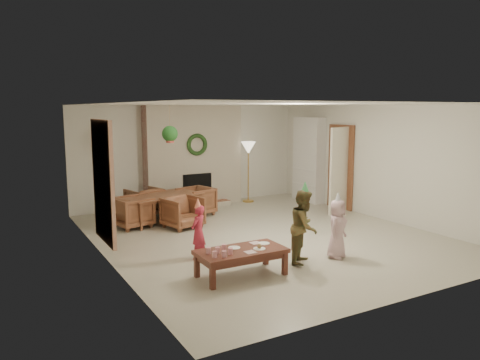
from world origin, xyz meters
TOP-DOWN VIEW (x-y plane):
  - floor at (0.00, 0.00)m, footprint 7.00×7.00m
  - ceiling at (0.00, 0.00)m, footprint 7.00×7.00m
  - wall_back at (0.00, 3.50)m, footprint 7.00×0.00m
  - wall_front at (0.00, -3.50)m, footprint 7.00×0.00m
  - wall_left at (-3.00, 0.00)m, footprint 0.00×7.00m
  - wall_right at (3.00, 0.00)m, footprint 0.00×7.00m
  - fireplace_mass at (0.00, 3.30)m, footprint 2.50×0.40m
  - fireplace_hearth at (0.00, 2.95)m, footprint 1.60×0.30m
  - fireplace_firebox at (0.00, 3.12)m, footprint 0.75×0.12m
  - fireplace_wreath at (0.00, 3.07)m, footprint 0.54×0.10m
  - floor_lamp_base at (1.42, 3.00)m, footprint 0.29×0.29m
  - floor_lamp_post at (1.42, 3.00)m, footprint 0.03×0.03m
  - floor_lamp_shade at (1.42, 3.00)m, footprint 0.38×0.38m
  - bookshelf_carcass at (2.84, 2.30)m, footprint 0.30×1.00m
  - bookshelf_shelf_a at (2.82, 2.30)m, footprint 0.30×0.92m
  - bookshelf_shelf_b at (2.82, 2.30)m, footprint 0.30×0.92m
  - bookshelf_shelf_c at (2.82, 2.30)m, footprint 0.30×0.92m
  - bookshelf_shelf_d at (2.82, 2.30)m, footprint 0.30×0.92m
  - books_row_lower at (2.80, 2.15)m, footprint 0.20×0.40m
  - books_row_mid at (2.80, 2.35)m, footprint 0.20×0.44m
  - books_row_upper at (2.80, 2.20)m, footprint 0.20×0.36m
  - door_frame at (2.96, 1.20)m, footprint 0.05×0.86m
  - door_leaf at (2.58, 0.82)m, footprint 0.77×0.32m
  - curtain_panel at (-2.96, 0.20)m, footprint 0.06×1.20m
  - dining_table at (-1.30, 2.02)m, footprint 1.84×1.29m
  - dining_chair_near at (-1.13, 1.31)m, footprint 0.84×0.85m
  - dining_chair_far at (-1.48, 2.73)m, footprint 0.84×0.85m
  - dining_chair_left at (-2.01, 1.84)m, footprint 0.85×0.84m
  - dining_chair_right at (-0.42, 2.23)m, footprint 0.85×0.84m
  - hanging_plant_cord at (-1.30, 1.50)m, footprint 0.01×0.01m
  - hanging_plant_pot at (-1.30, 1.50)m, footprint 0.16×0.16m
  - hanging_plant_foliage at (-1.30, 1.50)m, footprint 0.32×0.32m
  - coffee_table_top at (-1.47, -1.71)m, footprint 1.30×0.66m
  - coffee_table_apron at (-1.47, -1.71)m, footprint 1.20×0.56m
  - coffee_leg_fl at (-2.06, -1.97)m, footprint 0.07×0.07m
  - coffee_leg_fr at (-0.89, -1.98)m, footprint 0.07×0.07m
  - coffee_leg_bl at (-2.06, -1.44)m, footprint 0.07×0.07m
  - coffee_leg_br at (-0.88, -1.45)m, footprint 0.07×0.07m
  - cup_a at (-1.97, -1.85)m, footprint 0.07×0.07m
  - cup_b at (-1.97, -1.65)m, footprint 0.07×0.07m
  - cup_c at (-1.85, -1.90)m, footprint 0.07×0.07m
  - cup_d at (-1.85, -1.70)m, footprint 0.07×0.07m
  - cup_e at (-1.71, -1.83)m, footprint 0.07×0.07m
  - cup_f at (-1.71, -1.63)m, footprint 0.07×0.07m
  - plate_a at (-1.52, -1.59)m, footprint 0.18×0.18m
  - plate_b at (-1.22, -1.81)m, footprint 0.18×0.18m
  - plate_c at (-1.02, -1.61)m, footprint 0.18×0.18m
  - food_scoop at (-1.22, -1.81)m, footprint 0.07×0.07m
  - napkin_left at (-1.42, -1.89)m, footprint 0.15×0.15m
  - napkin_right at (-1.12, -1.53)m, footprint 0.15×0.15m
  - child_red at (-1.68, -0.68)m, footprint 0.39×0.36m
  - party_hat_red at (-1.68, -0.68)m, footprint 0.15×0.15m
  - child_plaid at (-0.30, -1.66)m, footprint 0.72×0.71m
  - party_hat_plaid at (-0.30, -1.66)m, footprint 0.18×0.18m
  - child_pink at (0.32, -1.73)m, footprint 0.56×0.49m
  - party_hat_pink at (0.32, -1.73)m, footprint 0.16×0.16m

SIDE VIEW (x-z plane):
  - floor at x=0.00m, z-range 0.00..0.00m
  - floor_lamp_base at x=1.42m, z-range 0.00..0.03m
  - fireplace_hearth at x=0.00m, z-range 0.00..0.12m
  - coffee_leg_fl at x=-2.06m, z-range 0.00..0.34m
  - coffee_leg_fr at x=-0.89m, z-range 0.00..0.34m
  - coffee_leg_bl at x=-2.06m, z-range 0.00..0.34m
  - coffee_leg_br at x=-0.88m, z-range 0.00..0.34m
  - dining_table at x=-1.30m, z-range 0.00..0.58m
  - coffee_table_apron at x=-1.47m, z-range 0.26..0.34m
  - dining_chair_near at x=-1.13m, z-range 0.00..0.65m
  - dining_chair_far at x=-1.48m, z-range 0.00..0.65m
  - dining_chair_left at x=-2.01m, z-range 0.00..0.65m
  - dining_chair_right at x=-0.42m, z-range 0.00..0.65m
  - coffee_table_top at x=-1.47m, z-range 0.34..0.40m
  - napkin_left at x=-1.42m, z-range 0.40..0.40m
  - napkin_right at x=-1.12m, z-range 0.40..0.40m
  - plate_a at x=-1.52m, z-range 0.40..0.41m
  - plate_b at x=-1.22m, z-range 0.40..0.41m
  - plate_c at x=-1.02m, z-range 0.40..0.41m
  - food_scoop at x=-1.22m, z-range 0.41..0.48m
  - cup_a at x=-1.97m, z-range 0.40..0.49m
  - cup_b at x=-1.97m, z-range 0.40..0.49m
  - cup_c at x=-1.85m, z-range 0.40..0.49m
  - cup_d at x=-1.85m, z-range 0.40..0.49m
  - cup_e at x=-1.71m, z-range 0.40..0.49m
  - cup_f at x=-1.71m, z-range 0.40..0.49m
  - child_red at x=-1.68m, z-range 0.00..0.89m
  - fireplace_firebox at x=0.00m, z-range 0.07..0.82m
  - bookshelf_shelf_a at x=2.82m, z-range 0.43..0.47m
  - child_pink at x=0.32m, z-range 0.00..0.97m
  - child_plaid at x=-0.30m, z-range 0.00..1.17m
  - books_row_lower at x=2.80m, z-range 0.47..0.71m
  - floor_lamp_post at x=1.42m, z-range 0.03..1.45m
  - bookshelf_shelf_b at x=2.82m, z-range 0.83..0.86m
  - party_hat_red at x=-1.68m, z-range 0.84..1.01m
  - books_row_mid at x=2.80m, z-range 0.87..1.11m
  - door_leaf at x=2.58m, z-range 0.00..2.00m
  - party_hat_pink at x=0.32m, z-range 0.92..1.09m
  - door_frame at x=2.96m, z-range 0.00..2.04m
  - bookshelf_carcass at x=2.84m, z-range 0.00..2.20m
  - party_hat_plaid at x=-0.30m, z-range 1.12..1.31m
  - wall_back at x=0.00m, z-range -2.25..4.75m
  - wall_front at x=0.00m, z-range -2.25..4.75m
  - wall_left at x=-3.00m, z-range -2.25..4.75m
  - wall_right at x=3.00m, z-range -2.25..4.75m
  - fireplace_mass at x=0.00m, z-range 0.00..2.50m
  - bookshelf_shelf_c at x=2.82m, z-range 1.24..1.26m
  - curtain_panel at x=-2.96m, z-range 0.25..2.25m
  - books_row_upper at x=2.80m, z-range 1.27..1.49m
  - floor_lamp_shade at x=1.42m, z-range 1.26..1.58m
  - fireplace_wreath at x=0.00m, z-range 1.28..1.82m
  - bookshelf_shelf_d at x=2.82m, z-range 1.64..1.66m
  - hanging_plant_pot at x=-1.30m, z-range 1.74..1.86m
  - hanging_plant_foliage at x=-1.30m, z-range 1.76..2.08m
  - hanging_plant_cord at x=-1.30m, z-range 1.80..2.50m
  - ceiling at x=0.00m, z-range 2.50..2.50m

